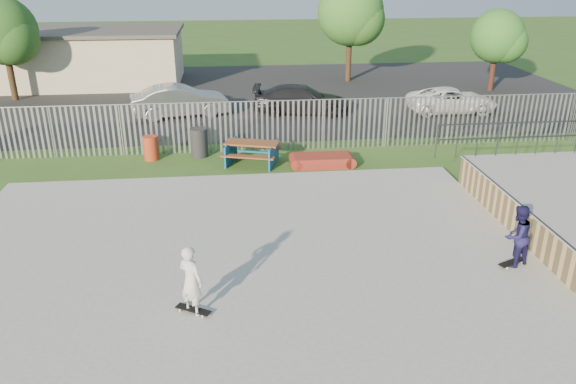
{
  "coord_description": "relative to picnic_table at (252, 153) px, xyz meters",
  "views": [
    {
      "loc": [
        -0.02,
        -12.28,
        7.11
      ],
      "look_at": [
        1.48,
        2.0,
        1.1
      ],
      "focal_mm": 35.0,
      "sensor_mm": 36.0,
      "label": 1
    }
  ],
  "objects": [
    {
      "name": "skater_white",
      "position": [
        -1.7,
        -9.63,
        0.51
      ],
      "size": [
        0.68,
        0.66,
        1.57
      ],
      "primitive_type": "imported",
      "rotation": [
        0.0,
        0.0,
        2.44
      ],
      "color": "silver",
      "rests_on": "concrete_slab"
    },
    {
      "name": "car_white",
      "position": [
        10.16,
        6.42,
        0.2
      ],
      "size": [
        4.38,
        2.06,
        1.21
      ],
      "primitive_type": "imported",
      "rotation": [
        0.0,
        0.0,
        1.56
      ],
      "color": "white",
      "rests_on": "parking_lot"
    },
    {
      "name": "tree_right",
      "position": [
        14.23,
        10.94,
        2.63
      ],
      "size": [
        2.95,
        2.95,
        4.55
      ],
      "color": "#3C2018",
      "rests_on": "ground"
    },
    {
      "name": "quarter_pipe",
      "position": [
        8.77,
        -6.48,
        0.14
      ],
      "size": [
        5.5,
        7.05,
        2.19
      ],
      "color": "tan",
      "rests_on": "ground"
    },
    {
      "name": "tree_left",
      "position": [
        -12.24,
        11.43,
        3.19
      ],
      "size": [
        3.48,
        3.48,
        5.37
      ],
      "color": "#3D2C18",
      "rests_on": "ground"
    },
    {
      "name": "trash_bin_grey",
      "position": [
        -1.98,
        1.04,
        0.13
      ],
      "size": [
        0.66,
        0.66,
        1.1
      ],
      "primitive_type": "cylinder",
      "color": "#252427",
      "rests_on": "ground"
    },
    {
      "name": "tree_mid",
      "position": [
        6.63,
        14.56,
        3.67
      ],
      "size": [
        3.94,
        3.94,
        6.08
      ],
      "color": "#3F2A19",
      "rests_on": "ground"
    },
    {
      "name": "ground",
      "position": [
        -0.72,
        -7.52,
        -0.42
      ],
      "size": [
        120.0,
        120.0,
        0.0
      ],
      "primitive_type": "plane",
      "color": "#33571E",
      "rests_on": "ground"
    },
    {
      "name": "car_dark",
      "position": [
        2.74,
        7.03,
        0.28
      ],
      "size": [
        4.89,
        2.51,
        1.36
      ],
      "primitive_type": "imported",
      "rotation": [
        0.0,
        0.0,
        1.44
      ],
      "color": "black",
      "rests_on": "parking_lot"
    },
    {
      "name": "skateboard_b",
      "position": [
        -1.7,
        -9.63,
        -0.23
      ],
      "size": [
        0.79,
        0.57,
        0.08
      ],
      "rotation": [
        0.0,
        0.0,
        -0.52
      ],
      "color": "black",
      "rests_on": "concrete_slab"
    },
    {
      "name": "trash_bin_red",
      "position": [
        -3.79,
        0.84,
        0.03
      ],
      "size": [
        0.55,
        0.55,
        0.91
      ],
      "primitive_type": "cylinder",
      "color": "#A53219",
      "rests_on": "ground"
    },
    {
      "name": "skater_navy",
      "position": [
        5.99,
        -8.42,
        0.51
      ],
      "size": [
        0.94,
        0.85,
        1.57
      ],
      "primitive_type": "imported",
      "rotation": [
        0.0,
        0.0,
        3.56
      ],
      "color": "#171541",
      "rests_on": "concrete_slab"
    },
    {
      "name": "funbox",
      "position": [
        2.55,
        -0.52,
        -0.22
      ],
      "size": [
        2.01,
        1.02,
        0.4
      ],
      "rotation": [
        0.0,
        0.0,
        -0.01
      ],
      "color": "maroon",
      "rests_on": "ground"
    },
    {
      "name": "fence",
      "position": [
        0.28,
        -2.93,
        0.58
      ],
      "size": [
        26.04,
        16.02,
        2.0
      ],
      "color": "gray",
      "rests_on": "ground"
    },
    {
      "name": "car_silver",
      "position": [
        -3.11,
        7.03,
        0.35
      ],
      "size": [
        4.84,
        2.59,
        1.52
      ],
      "primitive_type": "imported",
      "rotation": [
        0.0,
        0.0,
        1.79
      ],
      "color": "#B3B2B8",
      "rests_on": "parking_lot"
    },
    {
      "name": "parking_lot",
      "position": [
        -0.72,
        11.48,
        -0.41
      ],
      "size": [
        40.0,
        18.0,
        0.02
      ],
      "primitive_type": "cube",
      "color": "black",
      "rests_on": "ground"
    },
    {
      "name": "skateboard_a",
      "position": [
        5.99,
        -8.42,
        -0.23
      ],
      "size": [
        0.81,
        0.51,
        0.08
      ],
      "rotation": [
        0.0,
        0.0,
        0.42
      ],
      "color": "black",
      "rests_on": "concrete_slab"
    },
    {
      "name": "picnic_table",
      "position": [
        0.0,
        0.0,
        0.0
      ],
      "size": [
        2.35,
        2.12,
        0.83
      ],
      "rotation": [
        0.0,
        0.0,
        -0.3
      ],
      "color": "brown",
      "rests_on": "ground"
    },
    {
      "name": "building",
      "position": [
        -8.72,
        15.48,
        1.19
      ],
      "size": [
        10.4,
        6.4,
        3.2
      ],
      "color": "beige",
      "rests_on": "ground"
    },
    {
      "name": "concrete_slab",
      "position": [
        -0.72,
        -7.52,
        -0.35
      ],
      "size": [
        15.0,
        12.0,
        0.15
      ],
      "primitive_type": "cube",
      "color": "gray",
      "rests_on": "ground"
    }
  ]
}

